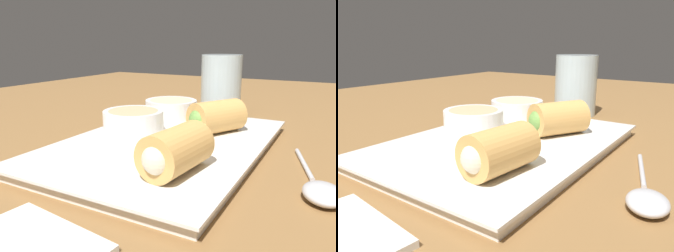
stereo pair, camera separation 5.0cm
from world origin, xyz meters
TOP-DOWN VIEW (x-y plane):
  - table_surface at (0.00, 0.00)cm, footprint 180.00×140.00cm
  - serving_plate at (3.62, -1.19)cm, footprint 33.45×22.58cm
  - roll_front_left at (9.18, -5.16)cm, footprint 8.25×7.18cm
  - roll_front_right at (-5.69, -6.79)cm, footprint 8.00×5.07cm
  - dipping_bowl_near at (2.87, 3.41)cm, footprint 7.69×7.69cm
  - dipping_bowl_far at (11.97, 2.77)cm, footprint 7.69×7.69cm
  - spoon at (-1.28, -19.04)cm, footprint 15.35×6.18cm
  - drinking_glass at (28.52, 0.77)cm, footprint 7.59×7.59cm

SIDE VIEW (x-z plane):
  - table_surface at x=0.00cm, z-range 0.00..2.00cm
  - spoon at x=-1.28cm, z-range 1.95..3.48cm
  - serving_plate at x=3.62cm, z-range 2.01..3.51cm
  - dipping_bowl_near at x=2.87cm, z-range 3.65..6.99cm
  - dipping_bowl_far at x=11.97cm, z-range 3.65..6.99cm
  - roll_front_left at x=9.18cm, z-range 3.50..7.80cm
  - roll_front_right at x=-5.69cm, z-range 3.50..7.80cm
  - drinking_glass at x=28.52cm, z-range 2.00..12.97cm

